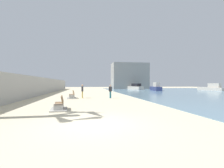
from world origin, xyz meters
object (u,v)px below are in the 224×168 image
person_walking (110,90)px  boat_outer (156,88)px  person_standing (82,90)px  boat_far_right (135,87)px  boat_mid_bay (212,88)px  bench_far (72,96)px  bench_near (59,106)px

person_walking → boat_outer: boat_outer is taller
person_standing → boat_outer: size_ratio=0.24×
boat_far_right → boat_outer: boat_outer is taller
boat_far_right → boat_outer: bearing=-73.8°
person_walking → boat_mid_bay: bearing=31.0°
bench_far → person_walking: person_walking is taller
person_standing → boat_outer: (18.13, 18.22, -0.20)m
bench_near → bench_far: (0.16, 8.89, 0.00)m
boat_far_right → boat_outer: (2.71, -9.32, 0.10)m
person_standing → boat_mid_bay: size_ratio=0.27×
boat_far_right → boat_outer: 9.70m
boat_mid_bay → bench_near: bearing=-143.1°
boat_outer → bench_near: bearing=-125.8°
bench_near → boat_far_right: size_ratio=0.29×
bench_near → boat_far_right: (16.86, 36.47, 0.47)m
boat_mid_bay → boat_far_right: size_ratio=0.85×
boat_mid_bay → boat_outer: (-15.28, 1.01, 0.10)m
bench_far → person_standing: bearing=1.9°
person_standing → person_walking: bearing=-12.9°
bench_near → person_walking: size_ratio=1.30×
bench_near → person_walking: 9.53m
bench_far → person_walking: (4.74, -0.75, 0.76)m
boat_mid_bay → boat_far_right: (-17.99, 10.32, -0.00)m
bench_far → person_standing: person_standing is taller
bench_far → person_standing: 1.50m
bench_near → boat_mid_bay: 43.57m
bench_near → boat_outer: size_ratio=0.31×
bench_near → boat_far_right: 40.18m
person_standing → boat_far_right: 31.55m
boat_far_right → bench_near: bearing=-114.8°
boat_mid_bay → person_standing: bearing=-152.7°
bench_near → bench_far: bearing=89.0°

